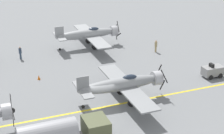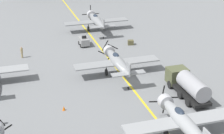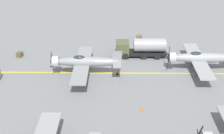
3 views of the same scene
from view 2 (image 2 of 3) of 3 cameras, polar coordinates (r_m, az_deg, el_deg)
ground_plane at (r=50.03m, az=2.33°, el=-2.29°), size 400.00×400.00×0.00m
taxiway_stripe at (r=50.03m, az=2.33°, el=-2.29°), size 0.30×160.00×0.01m
airplane_mid_center at (r=51.22m, az=0.84°, el=0.83°), size 12.00×9.98×3.65m
airplane_far_center at (r=69.83m, az=-2.37°, el=7.09°), size 12.00×9.98×3.80m
airplane_near_center at (r=38.27m, az=10.68°, el=-8.05°), size 12.00×9.98×3.79m
fuel_tanker at (r=46.87m, az=11.46°, el=-2.60°), size 2.68×8.00×2.98m
tow_tractor at (r=62.80m, az=-4.31°, el=3.96°), size 1.57×2.60×1.79m
ground_crew_walking at (r=59.13m, az=-13.60°, el=2.26°), size 0.39×0.39×1.79m
supply_crate_mid_lane at (r=63.25m, az=2.86°, el=3.76°), size 1.09×0.97×0.78m
traffic_cone at (r=43.61m, az=-7.35°, el=-6.23°), size 0.36×0.36×0.55m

